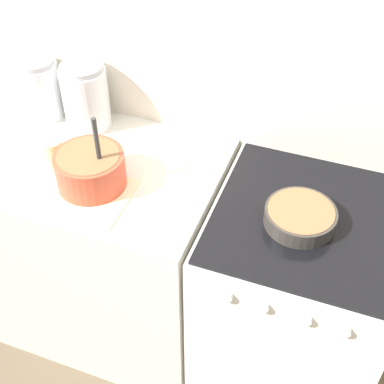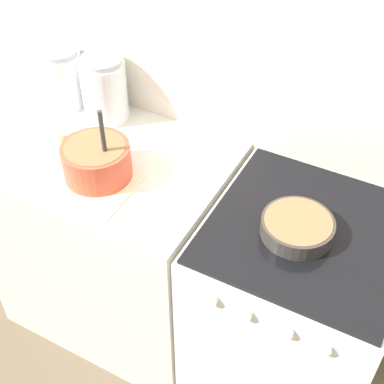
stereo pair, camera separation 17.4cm
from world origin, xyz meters
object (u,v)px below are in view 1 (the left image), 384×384
at_px(storage_jar_middle, 86,100).
at_px(tin_can, 53,152).
at_px(baking_pan, 300,216).
at_px(mixing_bowl, 90,168).
at_px(stove, 291,304).
at_px(storage_jar_left, 40,92).

bearing_deg(storage_jar_middle, tin_can, -90.08).
height_order(baking_pan, storage_jar_middle, storage_jar_middle).
bearing_deg(mixing_bowl, baking_pan, 5.18).
distance_m(stove, tin_can, 1.06).
bearing_deg(storage_jar_middle, storage_jar_left, 180.00).
bearing_deg(mixing_bowl, storage_jar_left, 140.87).
xyz_separation_m(mixing_bowl, storage_jar_left, (-0.39, 0.32, 0.03)).
xyz_separation_m(stove, baking_pan, (-0.03, -0.04, 0.50)).
height_order(storage_jar_middle, tin_can, storage_jar_middle).
height_order(mixing_bowl, storage_jar_left, mixing_bowl).
distance_m(baking_pan, storage_jar_middle, 0.93).
relative_size(stove, baking_pan, 4.09).
relative_size(mixing_bowl, baking_pan, 1.25).
bearing_deg(storage_jar_left, stove, -10.84).
bearing_deg(stove, storage_jar_middle, 166.79).
distance_m(stove, storage_jar_left, 1.28).
distance_m(storage_jar_left, tin_can, 0.34).
bearing_deg(tin_can, storage_jar_left, 128.45).
height_order(storage_jar_left, storage_jar_middle, storage_jar_middle).
distance_m(baking_pan, storage_jar_left, 1.13).
height_order(mixing_bowl, tin_can, mixing_bowl).
bearing_deg(baking_pan, stove, 52.76).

